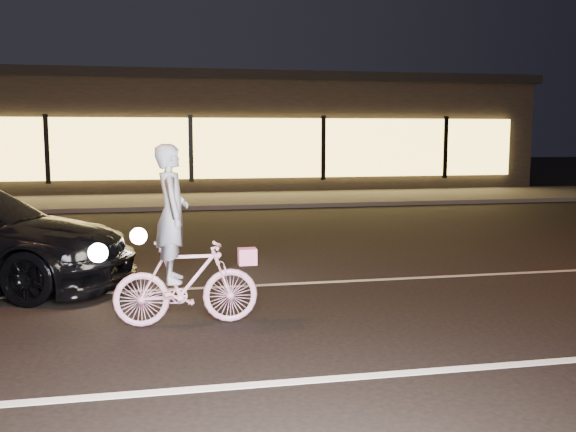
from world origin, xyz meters
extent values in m
plane|color=black|center=(0.00, 0.00, 0.00)|extent=(90.00, 90.00, 0.00)
cube|color=silver|center=(0.00, -1.50, 0.00)|extent=(60.00, 0.12, 0.01)
cube|color=gray|center=(0.00, 2.00, 0.00)|extent=(60.00, 0.10, 0.01)
cube|color=#383533|center=(0.00, 13.00, 0.06)|extent=(30.00, 4.00, 0.12)
cube|color=black|center=(0.00, 19.00, 2.00)|extent=(25.00, 8.00, 4.00)
cube|color=black|center=(0.00, 19.00, 4.05)|extent=(25.40, 8.40, 0.30)
cube|color=#F5C455|center=(0.00, 14.90, 1.60)|extent=(23.00, 0.15, 2.00)
cube|color=black|center=(-4.50, 14.82, 1.60)|extent=(0.15, 0.08, 2.20)
cube|color=black|center=(0.00, 14.82, 1.60)|extent=(0.15, 0.08, 2.20)
cube|color=black|center=(4.50, 14.82, 1.60)|extent=(0.15, 0.08, 2.20)
cube|color=black|center=(9.00, 14.82, 1.60)|extent=(0.15, 0.08, 2.20)
imported|color=#ED4A9F|center=(-0.80, 0.34, 0.47)|extent=(1.58, 0.45, 0.95)
imported|color=white|center=(-0.93, 0.34, 1.24)|extent=(0.36, 0.54, 1.49)
cube|color=pink|center=(-0.12, 0.34, 0.74)|extent=(0.20, 0.16, 0.18)
sphere|color=#FFF2BF|center=(-1.36, 2.61, 0.65)|extent=(0.24, 0.24, 0.24)
sphere|color=#FFF2BF|center=(-1.81, 1.39, 0.65)|extent=(0.24, 0.24, 0.24)
camera|label=1|loc=(-1.06, -6.59, 2.09)|focal=40.00mm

